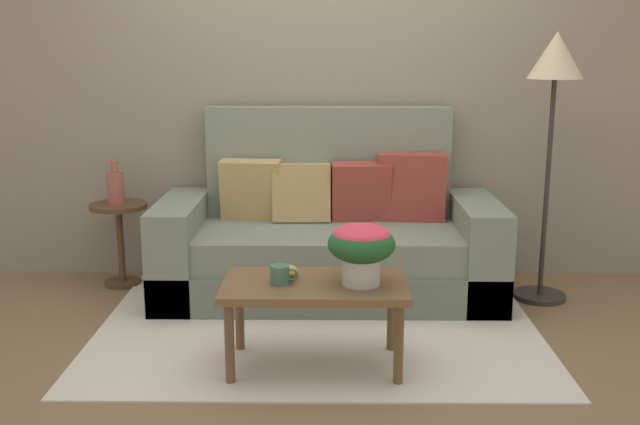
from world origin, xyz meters
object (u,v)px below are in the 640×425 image
coffee_table (315,293)px  side_table (120,229)px  table_vase (116,187)px  floor_lamp (554,84)px  coffee_mug (281,275)px  snack_bowl (285,271)px  potted_plant (362,246)px  couch (329,241)px

coffee_table → side_table: (-1.30, 1.26, -0.00)m
table_vase → floor_lamp: bearing=-4.7°
floor_lamp → coffee_mug: bearing=-146.0°
floor_lamp → snack_bowl: size_ratio=12.62×
table_vase → side_table: bearing=76.9°
coffee_table → floor_lamp: 1.97m
potted_plant → side_table: bearing=139.7°
coffee_table → coffee_mug: (-0.16, -0.03, 0.10)m
snack_bowl → table_vase: 1.67m
side_table → potted_plant: bearing=-40.3°
coffee_table → coffee_mug: size_ratio=6.62×
potted_plant → coffee_mug: 0.41m
side_table → coffee_mug: side_table is taller
coffee_mug → table_vase: bearing=131.9°
floor_lamp → table_vase: 2.78m
couch → potted_plant: size_ratio=6.56×
floor_lamp → coffee_mug: (-1.55, -1.05, -0.84)m
couch → snack_bowl: bearing=-101.5°
side_table → table_vase: (-0.00, -0.02, 0.28)m
coffee_table → potted_plant: potted_plant is taller
coffee_mug → table_vase: table_vase is taller
floor_lamp → coffee_mug: floor_lamp is taller
snack_bowl → table_vase: bearing=134.3°
coffee_table → side_table: bearing=135.7°
potted_plant → snack_bowl: (-0.37, 0.09, -0.15)m
side_table → coffee_mug: 1.72m
table_vase → coffee_mug: bearing=-48.1°
floor_lamp → potted_plant: size_ratio=5.08×
floor_lamp → potted_plant: floor_lamp is taller
couch → coffee_table: 1.12m
side_table → coffee_mug: bearing=-48.6°
couch → floor_lamp: floor_lamp is taller
floor_lamp → coffee_mug: size_ratio=12.15×
couch → side_table: 1.37m
couch → potted_plant: couch is taller
side_table → snack_bowl: size_ratio=4.25×
coffee_table → coffee_mug: bearing=-171.0°
coffee_mug → floor_lamp: bearing=34.0°
snack_bowl → side_table: bearing=133.7°
couch → side_table: size_ratio=3.83×
coffee_mug → snack_bowl: bearing=78.7°
couch → coffee_mug: bearing=-101.5°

